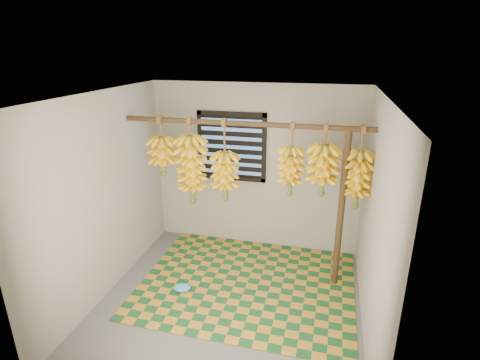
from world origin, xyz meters
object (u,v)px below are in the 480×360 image
(support_post, at_px, (341,212))
(banana_bunch_c, at_px, (225,176))
(banana_bunch_e, at_px, (323,170))
(banana_bunch_a, at_px, (162,156))
(banana_bunch_b, at_px, (192,170))
(banana_bunch_d, at_px, (291,171))
(banana_bunch_f, at_px, (358,179))
(plastic_bag, at_px, (182,288))
(woven_mat, at_px, (247,283))

(support_post, xyz_separation_m, banana_bunch_c, (-1.43, 0.00, 0.33))
(banana_bunch_c, xyz_separation_m, banana_bunch_e, (1.18, 0.00, 0.17))
(banana_bunch_a, relative_size, banana_bunch_b, 0.69)
(banana_bunch_b, height_order, banana_bunch_d, same)
(banana_bunch_d, distance_m, banana_bunch_f, 0.77)
(banana_bunch_e, bearing_deg, support_post, -0.00)
(banana_bunch_a, relative_size, banana_bunch_d, 0.86)
(banana_bunch_a, distance_m, banana_bunch_f, 2.41)
(plastic_bag, height_order, banana_bunch_a, banana_bunch_a)
(support_post, relative_size, banana_bunch_e, 2.33)
(support_post, bearing_deg, banana_bunch_a, 180.00)
(support_post, bearing_deg, banana_bunch_b, 180.00)
(support_post, distance_m, banana_bunch_c, 1.47)
(banana_bunch_d, xyz_separation_m, banana_bunch_f, (0.77, 0.00, -0.04))
(woven_mat, xyz_separation_m, banana_bunch_e, (0.83, 0.28, 1.50))
(support_post, height_order, banana_bunch_a, banana_bunch_a)
(support_post, height_order, banana_bunch_e, banana_bunch_e)
(woven_mat, height_order, banana_bunch_c, banana_bunch_c)
(plastic_bag, relative_size, banana_bunch_c, 0.20)
(support_post, relative_size, plastic_bag, 9.51)
(banana_bunch_a, height_order, banana_bunch_d, same)
(support_post, height_order, banana_bunch_f, banana_bunch_f)
(woven_mat, bearing_deg, support_post, 14.46)
(banana_bunch_a, xyz_separation_m, banana_bunch_d, (1.63, 0.00, -0.07))
(banana_bunch_d, height_order, banana_bunch_f, same)
(banana_bunch_f, bearing_deg, woven_mat, -167.25)
(banana_bunch_a, height_order, banana_bunch_e, same)
(banana_bunch_a, height_order, banana_bunch_c, same)
(banana_bunch_e, bearing_deg, plastic_bag, -158.29)
(woven_mat, xyz_separation_m, banana_bunch_f, (1.23, 0.28, 1.42))
(woven_mat, relative_size, banana_bunch_e, 3.08)
(banana_bunch_b, relative_size, banana_bunch_c, 1.08)
(banana_bunch_d, relative_size, banana_bunch_f, 0.92)
(banana_bunch_b, xyz_separation_m, banana_bunch_d, (1.25, 0.00, 0.08))
(banana_bunch_c, height_order, banana_bunch_e, same)
(support_post, xyz_separation_m, banana_bunch_e, (-0.25, 0.00, 0.50))
(woven_mat, relative_size, banana_bunch_d, 2.95)
(banana_bunch_c, relative_size, banana_bunch_f, 1.05)
(support_post, bearing_deg, banana_bunch_e, 180.00)
(banana_bunch_d, bearing_deg, banana_bunch_a, 180.00)
(support_post, relative_size, banana_bunch_b, 1.80)
(banana_bunch_f, bearing_deg, banana_bunch_e, 180.00)
(banana_bunch_b, distance_m, banana_bunch_d, 1.25)
(plastic_bag, distance_m, banana_bunch_a, 1.67)
(support_post, height_order, banana_bunch_c, banana_bunch_c)
(banana_bunch_b, height_order, banana_bunch_e, same)
(woven_mat, xyz_separation_m, banana_bunch_a, (-1.18, 0.28, 1.53))
(woven_mat, bearing_deg, plastic_bag, -154.89)
(support_post, bearing_deg, banana_bunch_d, 180.00)
(woven_mat, xyz_separation_m, banana_bunch_d, (0.46, 0.28, 1.46))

